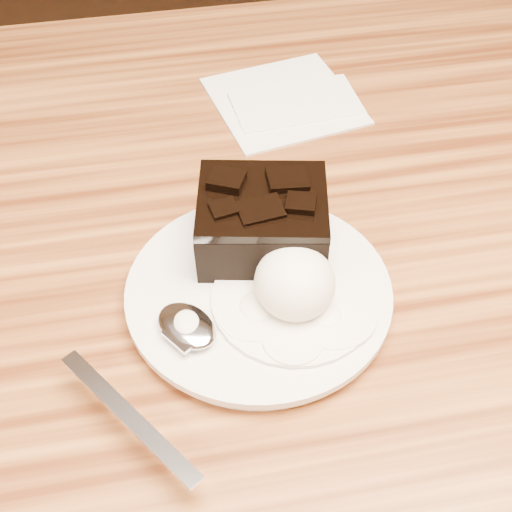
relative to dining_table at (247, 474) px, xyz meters
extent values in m
cylinder|color=white|center=(0.00, -0.05, 0.38)|extent=(0.19, 0.19, 0.02)
cube|color=black|center=(0.01, 0.00, 0.41)|extent=(0.11, 0.10, 0.04)
ellipsoid|color=white|center=(0.03, -0.06, 0.41)|extent=(0.06, 0.06, 0.05)
cylinder|color=white|center=(0.03, -0.06, 0.39)|extent=(0.12, 0.12, 0.00)
cube|color=white|center=(0.08, 0.20, 0.38)|extent=(0.15, 0.15, 0.01)
cube|color=black|center=(0.04, -0.08, 0.39)|extent=(0.01, 0.01, 0.00)
cube|color=black|center=(-0.05, -0.08, 0.39)|extent=(0.01, 0.01, 0.00)
cube|color=black|center=(0.05, -0.06, 0.39)|extent=(0.01, 0.01, 0.00)
camera|label=1|loc=(-0.06, -0.37, 0.79)|focal=50.06mm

